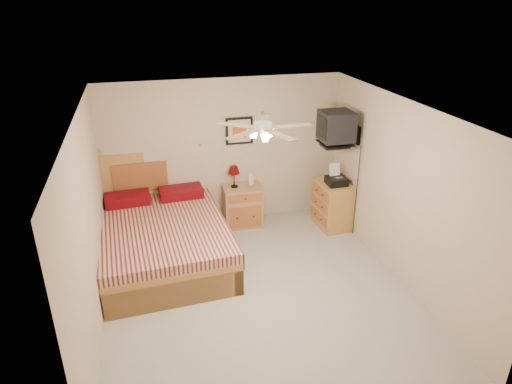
# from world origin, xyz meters

# --- Properties ---
(floor) EXTENTS (4.50, 4.50, 0.00)m
(floor) POSITION_xyz_m (0.00, 0.00, 0.00)
(floor) COLOR #A19C92
(floor) RESTS_ON ground
(ceiling) EXTENTS (4.00, 4.50, 0.04)m
(ceiling) POSITION_xyz_m (0.00, 0.00, 2.50)
(ceiling) COLOR white
(ceiling) RESTS_ON ground
(wall_back) EXTENTS (4.00, 0.04, 2.50)m
(wall_back) POSITION_xyz_m (0.00, 2.25, 1.25)
(wall_back) COLOR #C4AC90
(wall_back) RESTS_ON ground
(wall_front) EXTENTS (4.00, 0.04, 2.50)m
(wall_front) POSITION_xyz_m (0.00, -2.25, 1.25)
(wall_front) COLOR #C4AC90
(wall_front) RESTS_ON ground
(wall_left) EXTENTS (0.04, 4.50, 2.50)m
(wall_left) POSITION_xyz_m (-2.00, 0.00, 1.25)
(wall_left) COLOR #C4AC90
(wall_left) RESTS_ON ground
(wall_right) EXTENTS (0.04, 4.50, 2.50)m
(wall_right) POSITION_xyz_m (2.00, 0.00, 1.25)
(wall_right) COLOR #C4AC90
(wall_right) RESTS_ON ground
(bed) EXTENTS (1.92, 2.45, 1.52)m
(bed) POSITION_xyz_m (-1.15, 1.12, 0.76)
(bed) COLOR #B77737
(bed) RESTS_ON ground
(nightstand) EXTENTS (0.67, 0.51, 0.70)m
(nightstand) POSITION_xyz_m (0.26, 2.00, 0.35)
(nightstand) COLOR #9F6A46
(nightstand) RESTS_ON ground
(table_lamp) EXTENTS (0.27, 0.27, 0.38)m
(table_lamp) POSITION_xyz_m (0.13, 2.03, 0.90)
(table_lamp) COLOR #500605
(table_lamp) RESTS_ON nightstand
(lotion_bottle) EXTENTS (0.11, 0.11, 0.26)m
(lotion_bottle) POSITION_xyz_m (0.42, 2.05, 0.84)
(lotion_bottle) COLOR silver
(lotion_bottle) RESTS_ON nightstand
(framed_picture) EXTENTS (0.46, 0.04, 0.46)m
(framed_picture) POSITION_xyz_m (0.27, 2.23, 1.62)
(framed_picture) COLOR black
(framed_picture) RESTS_ON wall_back
(dresser) EXTENTS (0.52, 0.71, 0.80)m
(dresser) POSITION_xyz_m (1.73, 1.55, 0.40)
(dresser) COLOR #B17D35
(dresser) RESTS_ON ground
(fax_machine) EXTENTS (0.32, 0.34, 0.34)m
(fax_machine) POSITION_xyz_m (1.73, 1.48, 0.97)
(fax_machine) COLOR black
(fax_machine) RESTS_ON dresser
(magazine_lower) EXTENTS (0.26, 0.31, 0.03)m
(magazine_lower) POSITION_xyz_m (1.74, 1.82, 0.82)
(magazine_lower) COLOR beige
(magazine_lower) RESTS_ON dresser
(magazine_upper) EXTENTS (0.27, 0.33, 0.02)m
(magazine_upper) POSITION_xyz_m (1.77, 1.86, 0.84)
(magazine_upper) COLOR tan
(magazine_upper) RESTS_ON magazine_lower
(wall_tv) EXTENTS (0.56, 0.46, 0.58)m
(wall_tv) POSITION_xyz_m (1.75, 1.34, 1.81)
(wall_tv) COLOR black
(wall_tv) RESTS_ON wall_right
(ceiling_fan) EXTENTS (1.14, 1.14, 0.28)m
(ceiling_fan) POSITION_xyz_m (0.00, -0.20, 2.36)
(ceiling_fan) COLOR white
(ceiling_fan) RESTS_ON ceiling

